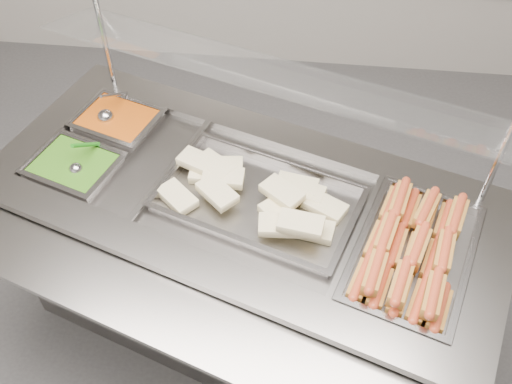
# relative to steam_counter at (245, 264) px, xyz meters

# --- Properties ---
(steam_counter) EXTENTS (1.97, 1.34, 0.87)m
(steam_counter) POSITION_rel_steam_counter_xyz_m (0.00, 0.00, 0.00)
(steam_counter) COLOR slate
(steam_counter) RESTS_ON ground
(tray_rail) EXTENTS (1.72, 0.87, 0.05)m
(tray_rail) POSITION_rel_steam_counter_xyz_m (-0.16, -0.47, 0.39)
(tray_rail) COLOR gray
(tray_rail) RESTS_ON steam_counter
(sneeze_guard) EXTENTS (1.59, 0.77, 0.42)m
(sneeze_guard) POSITION_rel_steam_counter_xyz_m (0.07, 0.20, 0.78)
(sneeze_guard) COLOR #B8B8BD
(sneeze_guard) RESTS_ON steam_counter
(pan_hotdogs) EXTENTS (0.48, 0.61, 0.10)m
(pan_hotdogs) POSITION_rel_steam_counter_xyz_m (0.57, -0.19, 0.39)
(pan_hotdogs) COLOR gray
(pan_hotdogs) RESTS_ON steam_counter
(pan_wraps) EXTENTS (0.74, 0.57, 0.07)m
(pan_wraps) POSITION_rel_steam_counter_xyz_m (0.05, -0.02, 0.41)
(pan_wraps) COLOR gray
(pan_wraps) RESTS_ON steam_counter
(pan_beans) EXTENTS (0.35, 0.31, 0.10)m
(pan_beans) POSITION_rel_steam_counter_xyz_m (-0.54, 0.33, 0.39)
(pan_beans) COLOR gray
(pan_beans) RESTS_ON steam_counter
(pan_peas) EXTENTS (0.35, 0.31, 0.10)m
(pan_peas) POSITION_rel_steam_counter_xyz_m (-0.63, 0.07, 0.39)
(pan_peas) COLOR gray
(pan_peas) RESTS_ON steam_counter
(hotdogs_in_buns) EXTENTS (0.40, 0.56, 0.11)m
(hotdogs_in_buns) POSITION_rel_steam_counter_xyz_m (0.56, -0.20, 0.44)
(hotdogs_in_buns) COLOR #AD7024
(hotdogs_in_buns) RESTS_ON pan_hotdogs
(tortilla_wraps) EXTENTS (0.67, 0.39, 0.09)m
(tortilla_wraps) POSITION_rel_steam_counter_xyz_m (0.04, -0.01, 0.44)
(tortilla_wraps) COLOR beige
(tortilla_wraps) RESTS_ON pan_wraps
(ladle) EXTENTS (0.09, 0.18, 0.14)m
(ladle) POSITION_rel_steam_counter_xyz_m (-0.58, 0.33, 0.44)
(ladle) COLOR #ADACB1
(ladle) RESTS_ON pan_beans
(serving_spoon) EXTENTS (0.08, 0.16, 0.14)m
(serving_spoon) POSITION_rel_steam_counter_xyz_m (-0.61, 0.05, 0.44)
(serving_spoon) COLOR #ADACB1
(serving_spoon) RESTS_ON pan_peas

